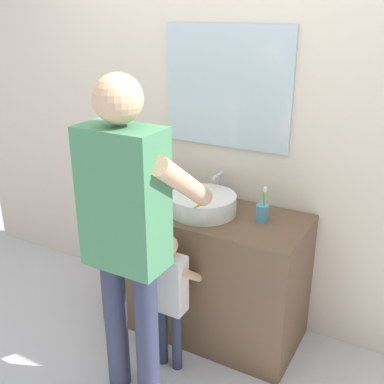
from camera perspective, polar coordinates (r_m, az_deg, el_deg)
ground_plane at (r=2.98m, az=-1.48°, el=-18.97°), size 14.00×14.00×0.00m
back_wall at (r=2.87m, az=4.63°, el=9.76°), size 4.40×0.10×2.70m
vanity_cabinet at (r=2.95m, az=1.44°, el=-9.61°), size 1.21×0.54×0.82m
sink_basin at (r=2.73m, az=1.33°, el=-1.41°), size 0.39×0.39×0.11m
faucet at (r=2.91m, az=3.49°, el=0.61°), size 0.18×0.14×0.18m
toothbrush_cup at (r=2.65m, az=8.56°, el=-2.47°), size 0.07×0.07×0.21m
soap_bottle at (r=2.92m, az=-3.84°, el=0.41°), size 0.06×0.06×0.16m
child_toddler at (r=2.61m, az=-2.75°, el=-11.89°), size 0.26×0.26×0.83m
adult_parent at (r=2.22m, az=-7.91°, el=-3.22°), size 0.52×0.55×1.69m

